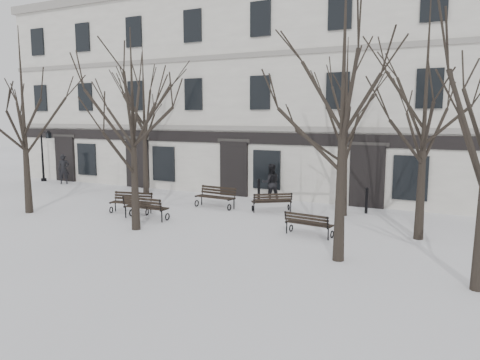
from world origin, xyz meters
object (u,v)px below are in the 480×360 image
Objects in this scene: tree_0 at (22,98)px; bench_1 at (145,207)px; tree_2 at (344,71)px; bench_4 at (272,201)px; bench_2 at (308,223)px; bench_0 at (131,202)px; tree_1 at (132,106)px; lamp_post at (45,152)px; bench_3 at (216,196)px.

bench_1 is at bearing 13.00° from tree_0.
bench_4 is (-4.56, 5.57, -5.01)m from tree_2.
bench_2 is at bearing 94.63° from bench_4.
bench_4 is (5.39, 3.04, -0.02)m from bench_0.
lamp_post is at bearing 151.24° from tree_1.
tree_2 is at bearing 166.75° from bench_1.
tree_0 is at bearing 177.99° from tree_2.
lamp_post is at bearing 135.95° from tree_0.
tree_2 is at bearing -1.77° from tree_1.
tree_0 is 13.21m from bench_2.
bench_1 is (-8.57, 1.74, -4.96)m from tree_2.
tree_0 reaches higher than bench_4.
tree_0 is 9.39m from bench_3.
bench_1 is (5.43, 1.25, -4.47)m from tree_0.
lamp_post is at bearing 174.84° from bench_3.
lamp_post is (-12.97, 6.04, 1.41)m from bench_1.
tree_1 is 4.41m from bench_1.
bench_4 is at bearing 10.81° from bench_3.
tree_0 is 1.08× the size of tree_1.
tree_2 is 4.61× the size of bench_0.
tree_1 is at bearing 178.23° from tree_2.
tree_0 reaches higher than bench_3.
bench_2 is 6.31m from bench_3.
bench_0 is 1.08× the size of bench_4.
tree_1 is 15.91m from lamp_post.
bench_0 is at bearing 5.09° from bench_2.
tree_2 is 10.26m from bench_3.
tree_0 is 4.01× the size of bench_3.
tree_1 is 4.18× the size of bench_2.
bench_4 is (-2.84, 3.29, 0.01)m from bench_2.
tree_2 is at bearing 93.19° from bench_4.
tree_1 reaches higher than bench_3.
bench_3 is at bearing 144.01° from tree_2.
tree_2 reaches higher than bench_2.
tree_2 reaches higher than lamp_post.
tree_1 is 7.85m from tree_2.
tree_1 is 3.87× the size of bench_0.
tree_0 is at bearing 177.69° from tree_1.
tree_2 is at bearing 133.99° from bench_2.
bench_3 is at bearing -30.12° from bench_4.
bench_0 is 1.58m from bench_1.
bench_3 is 2.73m from bench_4.
tree_0 is at bearing 11.25° from bench_1.
bench_2 is (12.28, 1.78, -4.53)m from tree_0.
bench_3 is (1.30, 3.53, 0.01)m from bench_1.
bench_2 is (6.85, 0.53, -0.06)m from bench_1.
bench_3 is at bearing 35.41° from tree_0.
bench_2 is (-1.72, 2.27, -5.02)m from tree_2.
lamp_post reaches higher than bench_2.
bench_3 reaches higher than bench_4.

